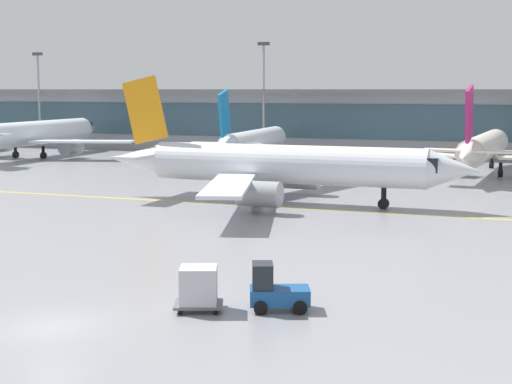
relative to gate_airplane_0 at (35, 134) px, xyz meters
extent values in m
plane|color=gray|center=(48.35, -65.39, -3.36)|extent=(400.00, 400.00, 0.00)
cube|color=yellow|center=(47.06, -32.06, -3.35)|extent=(110.00, 0.57, 0.01)
cube|color=#9EA3A8|center=(48.35, 22.39, 1.14)|extent=(162.47, 8.00, 9.00)
cube|color=#385666|center=(48.35, 18.31, 1.59)|extent=(155.97, 0.16, 5.04)
cube|color=slate|center=(48.35, 20.89, 5.94)|extent=(168.97, 11.00, 0.60)
cylinder|color=white|center=(-0.01, 0.43, 0.11)|extent=(3.95, 24.34, 3.37)
cone|color=white|center=(-0.35, 14.58, 0.11)|extent=(3.30, 4.12, 3.20)
cube|color=black|center=(-0.29, 11.89, 0.53)|extent=(2.70, 3.10, 1.18)
cylinder|color=#999EA3|center=(-5.84, -0.20, -1.75)|extent=(2.17, 3.62, 2.08)
cube|color=white|center=(8.66, -1.34, -0.82)|extent=(14.19, 7.18, 0.28)
cylinder|color=#999EA3|center=(5.85, 0.08, -1.75)|extent=(2.17, 3.62, 2.08)
cylinder|color=black|center=(-0.22, 8.92, -2.47)|extent=(0.44, 0.44, 1.78)
cylinder|color=black|center=(-0.22, 8.92, -2.91)|extent=(0.57, 0.90, 0.89)
cylinder|color=black|center=(-2.24, -1.60, -2.47)|extent=(0.44, 0.44, 1.78)
cylinder|color=black|center=(-2.24, -1.60, -2.91)|extent=(0.57, 0.90, 0.89)
cylinder|color=black|center=(2.32, -1.49, -2.47)|extent=(0.44, 0.44, 1.78)
cylinder|color=black|center=(2.32, -1.49, -2.91)|extent=(0.57, 0.90, 0.89)
cylinder|color=silver|center=(32.56, 1.57, -0.39)|extent=(4.00, 20.90, 2.88)
cone|color=silver|center=(31.91, 13.67, -0.39)|extent=(2.92, 3.60, 2.74)
cube|color=black|center=(32.04, 11.36, -0.03)|extent=(2.39, 2.71, 1.01)
cone|color=silver|center=(33.25, -11.11, -0.39)|extent=(2.70, 4.74, 2.45)
cube|color=silver|center=(25.28, -0.52, -1.18)|extent=(12.19, 5.31, 0.24)
cylinder|color=#999EA3|center=(27.59, 0.88, -1.98)|extent=(1.94, 3.15, 1.78)
cube|color=silver|center=(40.03, 0.27, -1.18)|extent=(12.11, 6.46, 0.24)
cylinder|color=#999EA3|center=(37.59, 1.42, -1.98)|extent=(1.94, 3.15, 1.78)
cube|color=#1472B2|center=(33.20, -10.18, 3.51)|extent=(0.51, 3.90, 5.43)
cube|color=silver|center=(31.06, -9.96, 0.04)|extent=(4.35, 2.26, 0.20)
cube|color=silver|center=(35.30, -9.73, 0.04)|extent=(4.35, 2.26, 0.20)
cylinder|color=black|center=(32.17, 8.83, -2.60)|extent=(0.37, 0.37, 1.53)
cylinder|color=black|center=(32.17, 8.83, -2.98)|extent=(0.51, 0.79, 0.76)
cylinder|color=black|center=(30.71, -0.23, -2.60)|extent=(0.37, 0.37, 1.53)
cylinder|color=black|center=(30.71, -0.23, -2.98)|extent=(0.51, 0.79, 0.76)
cylinder|color=black|center=(34.60, -0.02, -2.60)|extent=(0.37, 0.37, 1.53)
cylinder|color=black|center=(34.60, -0.02, -2.98)|extent=(0.51, 0.79, 0.76)
cylinder|color=silver|center=(61.24, -1.21, -0.24)|extent=(4.44, 21.95, 3.03)
cone|color=silver|center=(62.07, 11.49, -0.24)|extent=(3.11, 3.81, 2.88)
cube|color=black|center=(61.91, 9.07, 0.14)|extent=(2.53, 2.87, 1.06)
cone|color=silver|center=(60.38, -14.50, -0.24)|extent=(2.88, 5.00, 2.57)
cube|color=silver|center=(53.40, -2.48, -1.07)|extent=(12.70, 6.90, 0.25)
cylinder|color=#999EA3|center=(55.97, -1.31, -1.92)|extent=(2.08, 3.32, 1.87)
cube|color=#B21E66|center=(60.44, -13.53, 3.86)|extent=(0.59, 4.09, 5.70)
cube|color=silver|center=(58.24, -13.03, 0.21)|extent=(4.58, 2.42, 0.21)
cube|color=silver|center=(62.68, -13.32, 0.21)|extent=(4.58, 2.42, 0.21)
cylinder|color=black|center=(61.74, 6.41, -2.56)|extent=(0.39, 0.39, 1.60)
cylinder|color=black|center=(61.74, 6.41, -2.96)|extent=(0.54, 0.83, 0.80)
cylinder|color=black|center=(59.08, -2.85, -2.56)|extent=(0.39, 0.39, 1.60)
cylinder|color=black|center=(59.08, -2.85, -2.96)|extent=(0.54, 0.83, 0.80)
cylinder|color=black|center=(63.17, -3.12, -2.56)|extent=(0.39, 0.39, 1.60)
cylinder|color=black|center=(63.17, -3.12, -2.96)|extent=(0.54, 0.83, 0.80)
cylinder|color=silver|center=(47.06, -30.06, -0.01)|extent=(23.44, 3.30, 3.26)
cone|color=silver|center=(60.74, -30.03, -0.01)|extent=(3.91, 3.10, 3.09)
cube|color=black|center=(58.13, -30.04, 0.40)|extent=(2.93, 2.54, 1.14)
cone|color=silver|center=(32.74, -30.08, -0.01)|extent=(5.21, 2.78, 2.77)
cube|color=silver|center=(45.13, -21.73, -0.90)|extent=(6.63, 13.73, 0.27)
cylinder|color=#999EA3|center=(46.57, -24.41, -1.81)|extent=(3.45, 2.02, 2.01)
cube|color=silver|center=(45.17, -38.39, -0.90)|extent=(6.67, 13.73, 0.27)
cylinder|color=#999EA3|center=(46.60, -35.71, -1.81)|extent=(3.45, 2.02, 2.01)
cube|color=orange|center=(33.78, -30.08, 4.40)|extent=(4.39, 0.35, 6.13)
cube|color=silver|center=(34.16, -27.69, 0.48)|extent=(2.31, 4.79, 0.23)
cube|color=silver|center=(34.17, -32.47, 0.48)|extent=(2.31, 4.79, 0.23)
cylinder|color=black|center=(55.27, -30.04, -2.50)|extent=(0.42, 0.42, 1.72)
cylinder|color=black|center=(55.27, -30.04, -2.93)|extent=(0.86, 0.53, 0.86)
cylinder|color=black|center=(45.14, -27.86, -2.50)|extent=(0.42, 0.42, 1.72)
cylinder|color=black|center=(45.14, -27.86, -2.93)|extent=(0.86, 0.53, 0.86)
cylinder|color=black|center=(45.15, -32.26, -2.50)|extent=(0.42, 0.42, 1.72)
cylinder|color=black|center=(45.15, -32.26, -2.93)|extent=(0.86, 0.53, 0.86)
cube|color=#194C8C|center=(56.30, -59.97, -2.71)|extent=(2.93, 2.24, 0.70)
cube|color=#1E2328|center=(55.60, -60.24, -1.81)|extent=(1.28, 1.48, 1.10)
cylinder|color=black|center=(56.84, -59.01, -3.06)|extent=(0.64, 0.42, 0.60)
cylinder|color=black|center=(57.34, -60.32, -3.06)|extent=(0.64, 0.42, 0.60)
cylinder|color=black|center=(55.25, -59.62, -3.06)|extent=(0.64, 0.42, 0.60)
cylinder|color=black|center=(55.76, -60.93, -3.06)|extent=(0.64, 0.42, 0.60)
cube|color=#595B60|center=(52.99, -61.24, -3.08)|extent=(2.53, 2.25, 0.12)
cube|color=silver|center=(52.99, -61.24, -2.22)|extent=(2.03, 1.97, 1.60)
cylinder|color=black|center=(53.44, -60.32, -3.25)|extent=(0.24, 0.17, 0.22)
cylinder|color=black|center=(53.94, -61.62, -3.25)|extent=(0.24, 0.17, 0.22)
cylinder|color=black|center=(52.04, -60.85, -3.25)|extent=(0.24, 0.17, 0.22)
cylinder|color=black|center=(52.54, -62.16, -3.25)|extent=(0.24, 0.17, 0.22)
cylinder|color=gray|center=(-10.19, 15.34, 4.18)|extent=(0.36, 0.36, 15.07)
cube|color=#3F3F42|center=(-10.19, 15.34, 11.97)|extent=(1.80, 0.30, 0.50)
cylinder|color=gray|center=(28.71, 15.98, 4.63)|extent=(0.36, 0.36, 15.97)
cube|color=#3F3F42|center=(28.71, 15.98, 12.86)|extent=(1.80, 0.30, 0.50)
camera|label=1|loc=(66.39, -90.70, 6.22)|focal=53.45mm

